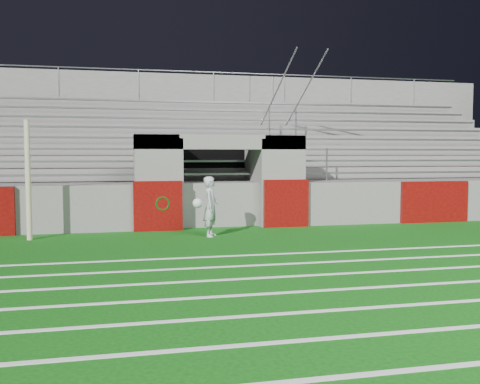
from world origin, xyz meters
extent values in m
plane|color=#0D4F0D|center=(0.00, 0.00, 0.00)|extent=(90.00, 90.00, 0.00)
cylinder|color=beige|center=(-4.94, 2.11, 1.44)|extent=(0.13, 0.13, 2.88)
cube|color=white|center=(0.00, -7.00, 0.01)|extent=(28.00, 0.09, 0.01)
cube|color=white|center=(0.00, -6.00, 0.01)|extent=(28.00, 0.09, 0.01)
cube|color=white|center=(0.00, -5.00, 0.01)|extent=(28.00, 0.09, 0.01)
cube|color=white|center=(0.00, -4.00, 0.01)|extent=(28.00, 0.09, 0.01)
cube|color=white|center=(0.00, -3.00, 0.01)|extent=(28.00, 0.09, 0.01)
cube|color=white|center=(0.00, -2.00, 0.01)|extent=(28.00, 0.09, 0.01)
cube|color=white|center=(0.00, -1.00, 0.01)|extent=(28.00, 0.09, 0.01)
cube|color=slate|center=(7.70, 3.17, 0.62)|extent=(10.60, 0.35, 1.25)
cube|color=slate|center=(-1.80, 3.50, 1.30)|extent=(1.20, 1.00, 2.60)
cube|color=slate|center=(1.80, 3.50, 1.30)|extent=(1.20, 1.00, 2.60)
cube|color=black|center=(0.00, 5.20, 1.25)|extent=(2.60, 0.20, 2.50)
cube|color=slate|center=(-1.15, 4.10, 1.25)|extent=(0.10, 2.20, 2.50)
cube|color=slate|center=(1.15, 4.10, 1.25)|extent=(0.10, 2.20, 2.50)
cube|color=slate|center=(0.00, 3.50, 2.40)|extent=(4.80, 1.00, 0.40)
cube|color=slate|center=(0.00, 7.35, 1.15)|extent=(26.00, 8.00, 0.20)
cube|color=slate|center=(0.00, 7.35, 0.53)|extent=(26.00, 8.00, 1.05)
cube|color=#530807|center=(-1.80, 2.94, 0.68)|extent=(1.30, 0.15, 1.35)
cube|color=#530807|center=(1.80, 2.94, 0.68)|extent=(1.30, 0.15, 1.35)
cube|color=#530807|center=(6.50, 2.94, 0.62)|extent=(2.20, 0.15, 1.25)
cube|color=gray|center=(0.00, 4.43, 1.47)|extent=(23.00, 0.28, 0.06)
cube|color=slate|center=(0.00, 5.28, 1.44)|extent=(24.00, 0.75, 0.38)
cube|color=gray|center=(0.00, 5.18, 1.85)|extent=(23.00, 0.28, 0.06)
cube|color=slate|center=(0.00, 6.03, 1.63)|extent=(24.00, 0.75, 0.76)
cube|color=gray|center=(0.00, 5.93, 2.23)|extent=(23.00, 0.28, 0.06)
cube|color=slate|center=(0.00, 6.78, 1.82)|extent=(24.00, 0.75, 1.14)
cube|color=gray|center=(0.00, 6.68, 2.61)|extent=(23.00, 0.28, 0.06)
cube|color=slate|center=(0.00, 7.53, 2.01)|extent=(24.00, 0.75, 1.52)
cube|color=gray|center=(0.00, 7.43, 2.99)|extent=(23.00, 0.28, 0.06)
cube|color=slate|center=(0.00, 8.28, 2.20)|extent=(24.00, 0.75, 1.90)
cube|color=gray|center=(0.00, 8.18, 3.37)|extent=(23.00, 0.28, 0.06)
cube|color=slate|center=(0.00, 9.03, 2.39)|extent=(24.00, 0.75, 2.28)
cube|color=gray|center=(0.00, 8.93, 3.75)|extent=(23.00, 0.28, 0.06)
cube|color=slate|center=(0.00, 9.78, 2.58)|extent=(24.00, 0.75, 2.66)
cube|color=gray|center=(0.00, 9.68, 4.13)|extent=(23.00, 0.28, 0.06)
cube|color=slate|center=(0.00, 10.45, 2.65)|extent=(26.00, 0.60, 5.29)
cylinder|color=#A5A8AD|center=(2.50, 4.15, 1.75)|extent=(0.05, 0.05, 1.00)
cylinder|color=#A5A8AD|center=(2.50, 7.15, 3.27)|extent=(0.05, 0.05, 1.00)
cylinder|color=#A5A8AD|center=(2.50, 10.15, 4.79)|extent=(0.05, 0.05, 1.00)
cylinder|color=#A5A8AD|center=(2.50, 7.15, 3.77)|extent=(0.05, 6.02, 3.08)
cylinder|color=#A5A8AD|center=(3.50, 4.15, 1.75)|extent=(0.05, 0.05, 1.00)
cylinder|color=#A5A8AD|center=(3.50, 7.15, 3.27)|extent=(0.05, 0.05, 1.00)
cylinder|color=#A5A8AD|center=(3.50, 10.15, 4.79)|extent=(0.05, 0.05, 1.00)
cylinder|color=#A5A8AD|center=(3.50, 7.15, 3.77)|extent=(0.05, 6.02, 3.08)
cylinder|color=#A5A8AD|center=(-5.00, 10.15, 4.84)|extent=(0.05, 0.05, 1.10)
cylinder|color=#A5A8AD|center=(-2.00, 10.15, 4.84)|extent=(0.05, 0.05, 1.10)
cylinder|color=#A5A8AD|center=(1.00, 10.15, 4.84)|extent=(0.05, 0.05, 1.10)
cylinder|color=#A5A8AD|center=(4.00, 10.15, 4.84)|extent=(0.05, 0.05, 1.10)
cylinder|color=#A5A8AD|center=(7.00, 10.15, 4.84)|extent=(0.05, 0.05, 1.10)
cylinder|color=#A5A8AD|center=(10.00, 10.15, 4.84)|extent=(0.05, 0.05, 1.10)
cylinder|color=#A5A8AD|center=(0.00, 10.15, 5.39)|extent=(24.00, 0.05, 0.05)
imported|color=#B5B9C0|center=(-0.57, 1.68, 0.76)|extent=(0.54, 0.65, 1.51)
sphere|color=white|center=(-0.94, 1.52, 0.86)|extent=(0.24, 0.24, 0.24)
torus|color=#0E460E|center=(-1.68, 2.95, 0.69)|extent=(0.58, 0.11, 0.58)
torus|color=#0B3A0B|center=(-1.68, 2.90, 0.74)|extent=(0.42, 0.08, 0.42)
camera|label=1|loc=(-2.81, -11.46, 2.05)|focal=40.00mm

